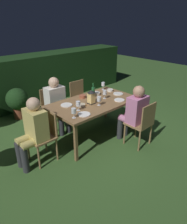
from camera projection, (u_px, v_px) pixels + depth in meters
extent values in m
plane|color=#385B28|center=(94.00, 135.00, 4.36)|extent=(16.00, 16.00, 0.00)
cube|color=olive|center=(94.00, 103.00, 4.05)|extent=(1.73, 0.98, 0.04)
cube|color=olive|center=(76.00, 143.00, 3.44)|extent=(0.05, 0.05, 0.70)
cube|color=olive|center=(134.00, 115.00, 4.43)|extent=(0.05, 0.05, 0.70)
cube|color=olive|center=(48.00, 125.00, 3.99)|extent=(0.05, 0.05, 0.70)
cube|color=olive|center=(106.00, 104.00, 4.98)|extent=(0.05, 0.05, 0.70)
cube|color=#937047|center=(41.00, 137.00, 3.44)|extent=(0.40, 0.42, 0.03)
cube|color=#937047|center=(50.00, 122.00, 3.46)|extent=(0.03, 0.40, 0.42)
cylinder|color=#937047|center=(39.00, 158.00, 3.31)|extent=(0.03, 0.03, 0.42)
cylinder|color=#937047|center=(28.00, 148.00, 3.55)|extent=(0.03, 0.03, 0.42)
cylinder|color=#937047|center=(57.00, 149.00, 3.52)|extent=(0.03, 0.03, 0.42)
cylinder|color=#937047|center=(46.00, 141.00, 3.76)|extent=(0.03, 0.03, 0.42)
cube|color=tan|center=(36.00, 124.00, 3.29)|extent=(0.24, 0.38, 0.50)
sphere|color=#D1A889|center=(33.00, 104.00, 3.15)|extent=(0.21, 0.21, 0.21)
cylinder|color=tan|center=(33.00, 143.00, 3.24)|extent=(0.36, 0.13, 0.13)
cylinder|color=tan|center=(27.00, 138.00, 3.36)|extent=(0.36, 0.13, 0.13)
cylinder|color=#333338|center=(25.00, 160.00, 3.24)|extent=(0.11, 0.11, 0.45)
cylinder|color=#333338|center=(20.00, 155.00, 3.36)|extent=(0.11, 0.11, 0.45)
cube|color=#937047|center=(139.00, 124.00, 3.88)|extent=(0.42, 0.40, 0.03)
cube|color=#937047|center=(149.00, 116.00, 3.66)|extent=(0.40, 0.02, 0.42)
cylinder|color=#937047|center=(124.00, 134.00, 3.98)|extent=(0.03, 0.03, 0.42)
cylinder|color=#937047|center=(136.00, 128.00, 4.20)|extent=(0.03, 0.03, 0.42)
cylinder|color=#937047|center=(139.00, 141.00, 3.75)|extent=(0.03, 0.03, 0.42)
cylinder|color=#937047|center=(151.00, 134.00, 3.98)|extent=(0.03, 0.03, 0.42)
cube|color=#C675A3|center=(137.00, 110.00, 3.81)|extent=(0.38, 0.24, 0.50)
sphere|color=tan|center=(139.00, 92.00, 3.67)|extent=(0.21, 0.21, 0.21)
cylinder|color=#C675A3|center=(127.00, 120.00, 3.95)|extent=(0.13, 0.36, 0.13)
cylinder|color=#C675A3|center=(133.00, 117.00, 4.06)|extent=(0.13, 0.36, 0.13)
cylinder|color=#333338|center=(120.00, 128.00, 4.15)|extent=(0.11, 0.11, 0.45)
cylinder|color=#333338|center=(126.00, 125.00, 4.26)|extent=(0.11, 0.11, 0.45)
cube|color=#937047|center=(82.00, 100.00, 4.95)|extent=(0.42, 0.40, 0.03)
cube|color=#937047|center=(77.00, 89.00, 4.98)|extent=(0.40, 0.03, 0.42)
cylinder|color=#937047|center=(93.00, 109.00, 5.05)|extent=(0.03, 0.03, 0.42)
cylinder|color=#937047|center=(81.00, 113.00, 4.82)|extent=(0.03, 0.03, 0.42)
cylinder|color=#937047|center=(83.00, 105.00, 5.27)|extent=(0.03, 0.03, 0.42)
cylinder|color=#937047|center=(72.00, 109.00, 5.05)|extent=(0.03, 0.03, 0.42)
cube|color=#937047|center=(54.00, 109.00, 4.47)|extent=(0.42, 0.40, 0.03)
cube|color=#937047|center=(49.00, 97.00, 4.50)|extent=(0.40, 0.03, 0.42)
cylinder|color=#937047|center=(66.00, 119.00, 4.56)|extent=(0.03, 0.03, 0.42)
cylinder|color=#937047|center=(52.00, 124.00, 4.34)|extent=(0.03, 0.03, 0.42)
cylinder|color=#937047|center=(58.00, 114.00, 4.79)|extent=(0.03, 0.03, 0.42)
cylinder|color=#937047|center=(44.00, 119.00, 4.56)|extent=(0.03, 0.03, 0.42)
cube|color=white|center=(55.00, 99.00, 4.32)|extent=(0.38, 0.24, 0.50)
sphere|color=#D1A889|center=(54.00, 82.00, 4.17)|extent=(0.21, 0.21, 0.21)
cylinder|color=white|center=(63.00, 110.00, 4.38)|extent=(0.13, 0.36, 0.13)
cylinder|color=white|center=(56.00, 112.00, 4.27)|extent=(0.13, 0.36, 0.13)
cylinder|color=#333338|center=(68.00, 122.00, 4.37)|extent=(0.11, 0.11, 0.45)
cylinder|color=#333338|center=(61.00, 125.00, 4.26)|extent=(0.11, 0.11, 0.45)
cube|color=black|center=(91.00, 103.00, 3.95)|extent=(0.12, 0.12, 0.01)
cube|color=#F9D17A|center=(91.00, 98.00, 3.90)|extent=(0.11, 0.11, 0.20)
cone|color=black|center=(91.00, 91.00, 3.85)|extent=(0.15, 0.15, 0.05)
cylinder|color=#1E5B2D|center=(93.00, 92.00, 4.23)|extent=(0.07, 0.07, 0.20)
cylinder|color=#1E5B2D|center=(93.00, 85.00, 4.17)|extent=(0.03, 0.03, 0.09)
cylinder|color=silver|center=(78.00, 110.00, 3.67)|extent=(0.06, 0.06, 0.00)
cylinder|color=silver|center=(78.00, 108.00, 3.65)|extent=(0.01, 0.01, 0.08)
cylinder|color=silver|center=(78.00, 104.00, 3.61)|extent=(0.08, 0.08, 0.08)
cylinder|color=maroon|center=(78.00, 105.00, 3.62)|extent=(0.07, 0.07, 0.03)
cylinder|color=silver|center=(74.00, 118.00, 3.40)|extent=(0.06, 0.06, 0.00)
cylinder|color=silver|center=(74.00, 115.00, 3.38)|extent=(0.01, 0.01, 0.08)
cylinder|color=silver|center=(74.00, 111.00, 3.34)|extent=(0.08, 0.08, 0.08)
cylinder|color=maroon|center=(74.00, 112.00, 3.35)|extent=(0.07, 0.07, 0.03)
cylinder|color=silver|center=(99.00, 105.00, 3.87)|extent=(0.06, 0.06, 0.00)
cylinder|color=silver|center=(99.00, 103.00, 3.86)|extent=(0.01, 0.01, 0.08)
cylinder|color=silver|center=(99.00, 99.00, 3.82)|extent=(0.08, 0.08, 0.08)
cylinder|color=maroon|center=(99.00, 100.00, 3.83)|extent=(0.07, 0.07, 0.03)
cylinder|color=silver|center=(105.00, 98.00, 4.19)|extent=(0.06, 0.06, 0.00)
cylinder|color=silver|center=(105.00, 96.00, 4.18)|extent=(0.01, 0.01, 0.08)
cylinder|color=silver|center=(105.00, 92.00, 4.14)|extent=(0.08, 0.08, 0.08)
cylinder|color=maroon|center=(105.00, 94.00, 4.15)|extent=(0.07, 0.07, 0.03)
cylinder|color=silver|center=(103.00, 89.00, 4.70)|extent=(0.06, 0.06, 0.00)
cylinder|color=silver|center=(103.00, 88.00, 4.68)|extent=(0.01, 0.01, 0.08)
cylinder|color=silver|center=(103.00, 84.00, 4.65)|extent=(0.08, 0.08, 0.08)
cylinder|color=maroon|center=(103.00, 85.00, 4.66)|extent=(0.07, 0.07, 0.03)
cylinder|color=white|center=(119.00, 100.00, 4.10)|extent=(0.20, 0.20, 0.01)
cylinder|color=white|center=(118.00, 94.00, 4.42)|extent=(0.21, 0.21, 0.01)
cylinder|color=white|center=(84.00, 114.00, 3.50)|extent=(0.22, 0.22, 0.01)
cylinder|color=white|center=(67.00, 105.00, 3.87)|extent=(0.22, 0.22, 0.01)
cylinder|color=#BCAD8E|center=(82.00, 105.00, 3.83)|extent=(0.14, 0.14, 0.04)
cylinder|color=#424C1E|center=(82.00, 105.00, 3.83)|extent=(0.12, 0.12, 0.01)
cylinder|color=silver|center=(110.00, 90.00, 4.60)|extent=(0.13, 0.13, 0.04)
cylinder|color=tan|center=(110.00, 90.00, 4.59)|extent=(0.11, 0.11, 0.01)
cylinder|color=silver|center=(96.00, 93.00, 4.38)|extent=(0.15, 0.15, 0.06)
cylinder|color=#477533|center=(96.00, 93.00, 4.38)|extent=(0.13, 0.13, 0.02)
cylinder|color=#9E5138|center=(83.00, 96.00, 4.21)|extent=(0.13, 0.13, 0.06)
cylinder|color=beige|center=(82.00, 96.00, 4.21)|extent=(0.11, 0.11, 0.02)
cube|color=#193816|center=(30.00, 80.00, 5.79)|extent=(6.37, 0.81, 1.30)
cylinder|color=brown|center=(19.00, 113.00, 5.03)|extent=(0.25, 0.25, 0.27)
sphere|color=#193816|center=(17.00, 99.00, 4.89)|extent=(0.51, 0.51, 0.51)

